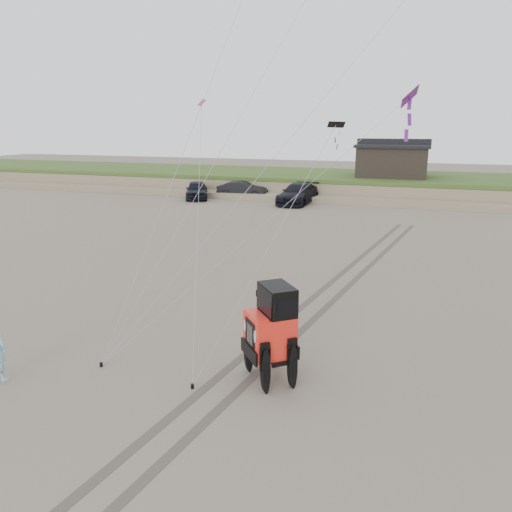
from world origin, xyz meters
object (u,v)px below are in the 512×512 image
Objects in this scene: truck_a at (197,190)px; truck_b at (242,190)px; truck_c at (298,194)px; jeep at (270,343)px; cabin at (393,160)px.

truck_b is at bearing 3.31° from truck_a.
truck_a is at bearing 110.51° from truck_b.
truck_c is at bearing -113.69° from truck_b.
truck_c reaches higher than truck_a.
truck_a is 1.03× the size of truck_b.
truck_a is at bearing 168.95° from jeep.
truck_b is 32.63m from jeep.
truck_b is 0.78× the size of truck_c.
truck_a is (-15.87, -7.79, -2.46)m from cabin.
truck_a is 0.85× the size of jeep.
truck_a is at bearing -174.54° from truck_c.
cabin is at bearing 52.45° from truck_c.
cabin is at bearing -70.99° from truck_b.
truck_b is at bearing 167.41° from truck_c.
truck_b is 0.83× the size of jeep.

